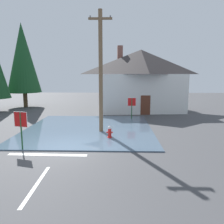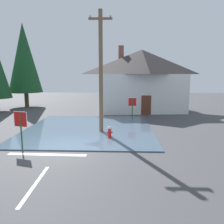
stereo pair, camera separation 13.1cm
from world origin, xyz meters
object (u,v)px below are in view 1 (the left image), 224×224
Objects in this scene: fire_hydrant at (110,132)px; stop_sign_far at (132,104)px; house at (140,79)px; pine_tree_tall_left at (23,58)px; utility_pole at (101,71)px; stop_sign_near at (21,123)px.

stop_sign_far is at bearing 74.27° from fire_hydrant.
pine_tree_tall_left reaches higher than house.
pine_tree_tall_left is (-14.51, 2.44, 2.57)m from house.
stop_sign_far is at bearing 62.25° from utility_pole.
fire_hydrant is 19.21m from pine_tree_tall_left.
stop_sign_near is 6.39m from utility_pole.
house is at bearing -9.54° from pine_tree_tall_left.
utility_pole is at bearing 112.57° from fire_hydrant.
pine_tree_tall_left reaches higher than fire_hydrant.
pine_tree_tall_left is at bearing 148.80° from stop_sign_far.
house is at bearing 75.61° from fire_hydrant.
pine_tree_tall_left reaches higher than utility_pole.
fire_hydrant is at bearing -104.39° from house.
pine_tree_tall_left is at bearing 128.68° from fire_hydrant.
house is 0.99× the size of pine_tree_tall_left.
utility_pole is 0.81× the size of house.
stop_sign_far is at bearing -31.20° from pine_tree_tall_left.
utility_pole is at bearing -49.63° from pine_tree_tall_left.
utility_pole is 16.74m from pine_tree_tall_left.
stop_sign_near is 0.21× the size of house.
utility_pole is 4.15× the size of stop_sign_far.
stop_sign_near is 5.40m from fire_hydrant.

